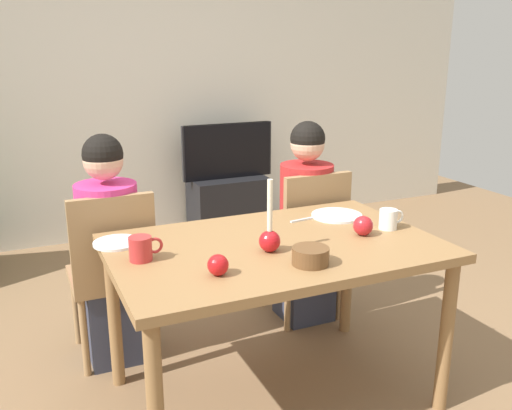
{
  "coord_description": "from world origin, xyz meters",
  "views": [
    {
      "loc": [
        -1.0,
        -2.04,
        1.58
      ],
      "look_at": [
        0.0,
        0.2,
        0.87
      ],
      "focal_mm": 39.32,
      "sensor_mm": 36.0,
      "label": 1
    }
  ],
  "objects_px": {
    "mug_right": "(389,219)",
    "apple_by_left_plate": "(363,226)",
    "chair_left": "(112,267)",
    "person_right_child": "(305,226)",
    "plate_right": "(337,215)",
    "dining_table": "(275,262)",
    "chair_right": "(308,237)",
    "plate_left": "(117,243)",
    "candle_centerpiece": "(270,237)",
    "tv": "(228,151)",
    "tv_stand": "(228,205)",
    "person_left_child": "(110,254)",
    "bowl_walnuts": "(310,256)",
    "mug_left": "(141,248)",
    "apple_near_candle": "(218,265)"
  },
  "relations": [
    {
      "from": "tv",
      "to": "plate_right",
      "type": "xyz_separation_m",
      "value": [
        -0.22,
        -2.07,
        0.05
      ]
    },
    {
      "from": "tv_stand",
      "to": "apple_by_left_plate",
      "type": "distance_m",
      "value": 2.44
    },
    {
      "from": "bowl_walnuts",
      "to": "apple_by_left_plate",
      "type": "relative_size",
      "value": 1.63
    },
    {
      "from": "bowl_walnuts",
      "to": "plate_left",
      "type": "bearing_deg",
      "value": 140.33
    },
    {
      "from": "tv",
      "to": "apple_by_left_plate",
      "type": "xyz_separation_m",
      "value": [
        -0.26,
        -2.36,
        0.08
      ]
    },
    {
      "from": "person_left_child",
      "to": "tv_stand",
      "type": "xyz_separation_m",
      "value": [
        1.27,
        1.66,
        -0.33
      ]
    },
    {
      "from": "person_left_child",
      "to": "candle_centerpiece",
      "type": "height_order",
      "value": "person_left_child"
    },
    {
      "from": "chair_left",
      "to": "person_right_child",
      "type": "relative_size",
      "value": 0.77
    },
    {
      "from": "mug_right",
      "to": "apple_by_left_plate",
      "type": "relative_size",
      "value": 1.42
    },
    {
      "from": "chair_left",
      "to": "person_left_child",
      "type": "height_order",
      "value": "person_left_child"
    },
    {
      "from": "plate_left",
      "to": "bowl_walnuts",
      "type": "distance_m",
      "value": 0.84
    },
    {
      "from": "plate_left",
      "to": "mug_right",
      "type": "height_order",
      "value": "mug_right"
    },
    {
      "from": "mug_right",
      "to": "apple_near_candle",
      "type": "bearing_deg",
      "value": -168.21
    },
    {
      "from": "mug_right",
      "to": "apple_by_left_plate",
      "type": "distance_m",
      "value": 0.16
    },
    {
      "from": "candle_centerpiece",
      "to": "mug_left",
      "type": "distance_m",
      "value": 0.52
    },
    {
      "from": "chair_right",
      "to": "apple_by_left_plate",
      "type": "distance_m",
      "value": 0.73
    },
    {
      "from": "plate_right",
      "to": "bowl_walnuts",
      "type": "bearing_deg",
      "value": -130.86
    },
    {
      "from": "chair_left",
      "to": "apple_near_candle",
      "type": "xyz_separation_m",
      "value": [
        0.26,
        -0.83,
        0.28
      ]
    },
    {
      "from": "candle_centerpiece",
      "to": "bowl_walnuts",
      "type": "xyz_separation_m",
      "value": [
        0.09,
        -0.19,
        -0.03
      ]
    },
    {
      "from": "plate_right",
      "to": "mug_right",
      "type": "bearing_deg",
      "value": -65.43
    },
    {
      "from": "plate_left",
      "to": "apple_by_left_plate",
      "type": "xyz_separation_m",
      "value": [
        1.03,
        -0.33,
        0.04
      ]
    },
    {
      "from": "chair_left",
      "to": "apple_by_left_plate",
      "type": "xyz_separation_m",
      "value": [
        1.01,
        -0.67,
        0.28
      ]
    },
    {
      "from": "person_left_child",
      "to": "mug_right",
      "type": "height_order",
      "value": "person_left_child"
    },
    {
      "from": "tv",
      "to": "mug_right",
      "type": "bearing_deg",
      "value": -92.51
    },
    {
      "from": "mug_left",
      "to": "bowl_walnuts",
      "type": "relative_size",
      "value": 0.94
    },
    {
      "from": "dining_table",
      "to": "chair_right",
      "type": "height_order",
      "value": "chair_right"
    },
    {
      "from": "chair_right",
      "to": "tv_stand",
      "type": "bearing_deg",
      "value": 84.4
    },
    {
      "from": "tv",
      "to": "bowl_walnuts",
      "type": "xyz_separation_m",
      "value": [
        -0.65,
        -2.57,
        0.07
      ]
    },
    {
      "from": "dining_table",
      "to": "person_right_child",
      "type": "height_order",
      "value": "person_right_child"
    },
    {
      "from": "person_right_child",
      "to": "candle_centerpiece",
      "type": "xyz_separation_m",
      "value": [
        -0.57,
        -0.72,
        0.24
      ]
    },
    {
      "from": "person_right_child",
      "to": "mug_right",
      "type": "distance_m",
      "value": 0.71
    },
    {
      "from": "chair_right",
      "to": "plate_right",
      "type": "bearing_deg",
      "value": -98.2
    },
    {
      "from": "person_right_child",
      "to": "mug_left",
      "type": "height_order",
      "value": "person_right_child"
    },
    {
      "from": "person_left_child",
      "to": "apple_near_candle",
      "type": "height_order",
      "value": "person_left_child"
    },
    {
      "from": "tv",
      "to": "mug_right",
      "type": "distance_m",
      "value": 2.34
    },
    {
      "from": "tv_stand",
      "to": "mug_right",
      "type": "xyz_separation_m",
      "value": [
        -0.1,
        -2.33,
        0.56
      ]
    },
    {
      "from": "mug_left",
      "to": "apple_by_left_plate",
      "type": "distance_m",
      "value": 0.98
    },
    {
      "from": "candle_centerpiece",
      "to": "person_right_child",
      "type": "bearing_deg",
      "value": 51.59
    },
    {
      "from": "plate_left",
      "to": "mug_right",
      "type": "relative_size",
      "value": 1.58
    },
    {
      "from": "person_left_child",
      "to": "plate_left",
      "type": "height_order",
      "value": "person_left_child"
    },
    {
      "from": "dining_table",
      "to": "plate_left",
      "type": "height_order",
      "value": "plate_left"
    },
    {
      "from": "tv",
      "to": "apple_by_left_plate",
      "type": "distance_m",
      "value": 2.38
    },
    {
      "from": "tv_stand",
      "to": "plate_right",
      "type": "distance_m",
      "value": 2.15
    },
    {
      "from": "person_left_child",
      "to": "chair_left",
      "type": "bearing_deg",
      "value": -90.0
    },
    {
      "from": "tv_stand",
      "to": "candle_centerpiece",
      "type": "bearing_deg",
      "value": -107.16
    },
    {
      "from": "bowl_walnuts",
      "to": "apple_by_left_plate",
      "type": "height_order",
      "value": "apple_by_left_plate"
    },
    {
      "from": "chair_left",
      "to": "chair_right",
      "type": "bearing_deg",
      "value": 0.0
    },
    {
      "from": "person_left_child",
      "to": "bowl_walnuts",
      "type": "relative_size",
      "value": 8.05
    },
    {
      "from": "chair_left",
      "to": "candle_centerpiece",
      "type": "xyz_separation_m",
      "value": [
        0.54,
        -0.68,
        0.3
      ]
    },
    {
      "from": "plate_right",
      "to": "tv",
      "type": "bearing_deg",
      "value": 83.93
    }
  ]
}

